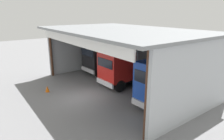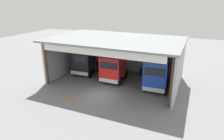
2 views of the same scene
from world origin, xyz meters
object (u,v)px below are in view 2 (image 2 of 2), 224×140
object	(u,v)px
oil_drum	(112,66)
traffic_cone	(67,95)
truck_blue_left_bay	(156,74)
tool_cart	(144,72)
truck_red_center_right_bay	(113,68)
truck_black_yard_outside	(84,61)

from	to	relation	value
oil_drum	traffic_cone	size ratio (longest dim) A/B	1.69
truck_blue_left_bay	tool_cart	xyz separation A→B (m)	(-2.37, 3.89, -1.37)
truck_red_center_right_bay	traffic_cone	xyz separation A→B (m)	(-2.60, -5.86, -1.52)
truck_blue_left_bay	oil_drum	size ratio (longest dim) A/B	5.07
truck_blue_left_bay	traffic_cone	world-z (taller)	truck_blue_left_bay
oil_drum	tool_cart	xyz separation A→B (m)	(4.97, -0.78, 0.03)
truck_black_yard_outside	traffic_cone	bearing A→B (deg)	103.01
traffic_cone	truck_blue_left_bay	bearing A→B (deg)	34.58
truck_black_yard_outside	oil_drum	bearing A→B (deg)	-127.08
truck_red_center_right_bay	tool_cart	world-z (taller)	truck_red_center_right_bay
truck_red_center_right_bay	tool_cart	xyz separation A→B (m)	(2.93, 3.47, -1.30)
truck_black_yard_outside	tool_cart	xyz separation A→B (m)	(7.40, 2.80, -1.36)
truck_red_center_right_bay	traffic_cone	distance (m)	6.59
truck_red_center_right_bay	truck_blue_left_bay	distance (m)	5.32
truck_black_yard_outside	truck_blue_left_bay	xyz separation A→B (m)	(9.77, -1.09, 0.02)
truck_blue_left_bay	oil_drum	world-z (taller)	truck_blue_left_bay
truck_red_center_right_bay	oil_drum	bearing A→B (deg)	-66.17
oil_drum	tool_cart	distance (m)	5.03
truck_blue_left_bay	tool_cart	bearing A→B (deg)	-60.92
oil_drum	tool_cart	bearing A→B (deg)	-8.92
traffic_cone	tool_cart	bearing A→B (deg)	59.36
truck_blue_left_bay	truck_red_center_right_bay	bearing A→B (deg)	-6.78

